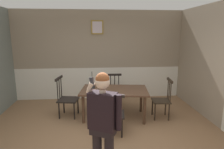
{
  "coord_description": "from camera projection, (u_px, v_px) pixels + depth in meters",
  "views": [
    {
      "loc": [
        -0.16,
        -3.47,
        2.12
      ],
      "look_at": [
        0.14,
        -0.21,
        1.42
      ],
      "focal_mm": 31.71,
      "sensor_mm": 36.0,
      "label": 1
    }
  ],
  "objects": [
    {
      "name": "dining_table",
      "position": [
        114.0,
        93.0,
        4.95
      ],
      "size": [
        1.75,
        1.17,
        0.73
      ],
      "rotation": [
        0.0,
        0.0,
        -0.13
      ],
      "color": "#4C3323",
      "rests_on": "ground_plane"
    },
    {
      "name": "room_back_partition",
      "position": [
        99.0,
        57.0,
        6.35
      ],
      "size": [
        5.39,
        0.17,
        2.81
      ],
      "color": "gray",
      "rests_on": "ground_plane"
    },
    {
      "name": "chair_by_doorway",
      "position": [
        113.0,
        114.0,
        4.13
      ],
      "size": [
        0.53,
        0.53,
        0.93
      ],
      "rotation": [
        0.0,
        0.0,
        -0.13
      ],
      "color": "black",
      "rests_on": "ground_plane"
    },
    {
      "name": "chair_opposite_corner",
      "position": [
        115.0,
        90.0,
        5.84
      ],
      "size": [
        0.42,
        0.42,
        0.92
      ],
      "rotation": [
        0.0,
        0.0,
        3.11
      ],
      "color": "black",
      "rests_on": "ground_plane"
    },
    {
      "name": "chair_near_window",
      "position": [
        67.0,
        98.0,
        5.03
      ],
      "size": [
        0.55,
        0.55,
        1.03
      ],
      "rotation": [
        0.0,
        0.0,
        4.55
      ],
      "color": "black",
      "rests_on": "ground_plane"
    },
    {
      "name": "ground_plane",
      "position": [
        104.0,
        144.0,
        3.83
      ],
      "size": [
        6.31,
        6.31,
        0.0
      ],
      "primitive_type": "plane",
      "color": "#846042"
    },
    {
      "name": "chair_at_table_head",
      "position": [
        162.0,
        100.0,
        4.93
      ],
      "size": [
        0.47,
        0.47,
        1.01
      ],
      "rotation": [
        0.0,
        0.0,
        1.46
      ],
      "color": "#2D2319",
      "rests_on": "ground_plane"
    },
    {
      "name": "person_figure",
      "position": [
        103.0,
        120.0,
        2.82
      ],
      "size": [
        0.5,
        0.37,
        1.59
      ],
      "rotation": [
        0.0,
        0.0,
        2.66
      ],
      "color": "black",
      "rests_on": "ground_plane"
    }
  ]
}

